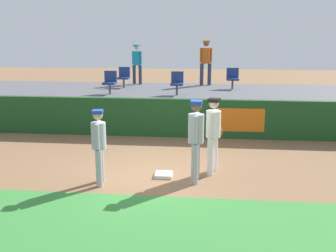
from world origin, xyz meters
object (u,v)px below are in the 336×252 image
object	(u,v)px
first_base	(164,175)
seat_front_center	(177,82)
player_fielder_home	(213,130)
spectator_capped	(206,60)
player_coach_visitor	(99,142)
seat_front_left	(110,81)
spectator_hooded	(137,61)
seat_back_right	(233,77)
seat_back_left	(124,76)
player_runner_visitor	(196,135)

from	to	relation	value
first_base	seat_front_center	bearing A→B (deg)	91.05
player_fielder_home	spectator_capped	size ratio (longest dim) A/B	0.97
player_coach_visitor	seat_front_left	size ratio (longest dim) A/B	2.03
first_base	spectator_hooded	size ratio (longest dim) A/B	0.23
spectator_hooded	spectator_capped	xyz separation A→B (m)	(3.00, -0.02, 0.10)
first_base	seat_front_left	distance (m)	5.96
spectator_hooded	first_base	bearing A→B (deg)	125.05
player_coach_visitor	seat_front_left	bearing A→B (deg)	-176.45
seat_back_right	seat_back_left	size ratio (longest dim) A/B	1.00
first_base	seat_back_right	bearing A→B (deg)	73.92
seat_back_left	spectator_capped	size ratio (longest dim) A/B	0.44
player_fielder_home	player_runner_visitor	xyz separation A→B (m)	(-0.40, -0.60, 0.03)
first_base	seat_back_left	distance (m)	7.53
seat_front_center	first_base	bearing A→B (deg)	-88.95
seat_front_left	spectator_hooded	world-z (taller)	spectator_hooded
seat_back_left	spectator_capped	distance (m)	3.59
player_runner_visitor	spectator_capped	size ratio (longest dim) A/B	0.99
player_coach_visitor	spectator_capped	bearing A→B (deg)	157.06
seat_front_center	seat_back_left	bearing A→B (deg)	142.47
spectator_capped	player_fielder_home	bearing A→B (deg)	82.16
first_base	spectator_capped	world-z (taller)	spectator_capped
player_fielder_home	player_runner_visitor	distance (m)	0.72
player_coach_visitor	seat_back_left	distance (m)	7.65
seat_back_right	spectator_capped	xyz separation A→B (m)	(-1.09, 1.13, 0.63)
first_base	seat_back_right	xyz separation A→B (m)	(2.00, 6.94, 1.61)
player_runner_visitor	spectator_capped	xyz separation A→B (m)	(0.15, 8.28, 1.19)
first_base	spectator_capped	size ratio (longest dim) A/B	0.21
player_coach_visitor	seat_front_left	xyz separation A→B (m)	(-1.19, 5.74, 0.66)
player_fielder_home	seat_back_right	distance (m)	6.64
seat_front_center	spectator_capped	world-z (taller)	spectator_capped
spectator_capped	seat_back_right	bearing A→B (deg)	124.34
player_fielder_home	first_base	bearing A→B (deg)	-53.18
seat_front_left	player_fielder_home	bearing A→B (deg)	-51.95
player_runner_visitor	seat_back_left	distance (m)	7.86
player_runner_visitor	seat_front_center	world-z (taller)	seat_front_center
seat_back_left	seat_front_left	xyz separation A→B (m)	(-0.13, -1.80, -0.00)
first_base	seat_back_left	bearing A→B (deg)	109.36
seat_back_left	player_runner_visitor	bearing A→B (deg)	-65.94
seat_back_right	spectator_capped	distance (m)	1.69
player_runner_visitor	seat_back_left	world-z (taller)	seat_back_left
first_base	spectator_hooded	xyz separation A→B (m)	(-2.09, 8.08, 2.13)
player_fielder_home	seat_back_left	xyz separation A→B (m)	(-3.60, 6.56, 0.58)
player_fielder_home	player_runner_visitor	bearing A→B (deg)	-15.11
seat_back_right	seat_front_center	xyz separation A→B (m)	(-2.09, -1.80, -0.00)
seat_back_left	spectator_hooded	bearing A→B (deg)	73.22
player_fielder_home	seat_front_center	distance (m)	4.95
player_coach_visitor	seat_front_center	xyz separation A→B (m)	(1.28, 5.74, 0.66)
seat_back_left	seat_front_left	bearing A→B (deg)	-94.08
spectator_hooded	spectator_capped	world-z (taller)	spectator_capped
first_base	spectator_hooded	distance (m)	8.62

